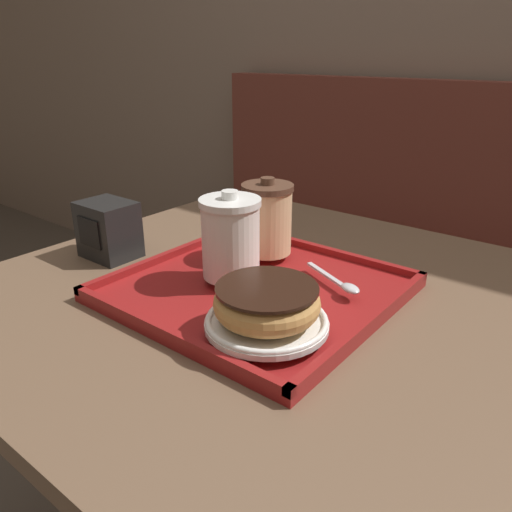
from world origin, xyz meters
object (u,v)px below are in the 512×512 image
(coffee_cup_rear, at_px, (267,218))
(spoon, at_px, (343,284))
(donut_chocolate_glazed, at_px, (267,302))
(napkin_dispenser, at_px, (108,230))
(coffee_cup_front, at_px, (231,237))

(coffee_cup_rear, xyz_separation_m, spoon, (0.18, -0.04, -0.06))
(donut_chocolate_glazed, distance_m, spoon, 0.17)
(spoon, height_order, napkin_dispenser, napkin_dispenser)
(coffee_cup_front, relative_size, spoon, 1.10)
(donut_chocolate_glazed, height_order, napkin_dispenser, napkin_dispenser)
(coffee_cup_rear, relative_size, donut_chocolate_glazed, 0.97)
(coffee_cup_rear, xyz_separation_m, donut_chocolate_glazed, (0.16, -0.21, -0.03))
(coffee_cup_rear, relative_size, spoon, 1.07)
(donut_chocolate_glazed, bearing_deg, spoon, 82.74)
(napkin_dispenser, bearing_deg, coffee_cup_rear, 31.03)
(napkin_dispenser, bearing_deg, donut_chocolate_glazed, -7.92)
(coffee_cup_front, distance_m, donut_chocolate_glazed, 0.17)
(donut_chocolate_glazed, bearing_deg, coffee_cup_rear, 127.17)
(spoon, distance_m, napkin_dispenser, 0.44)
(coffee_cup_front, bearing_deg, napkin_dispenser, -172.42)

